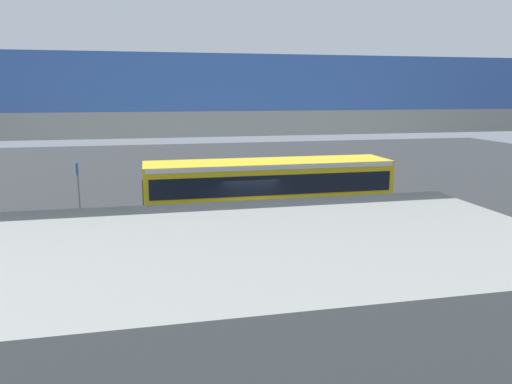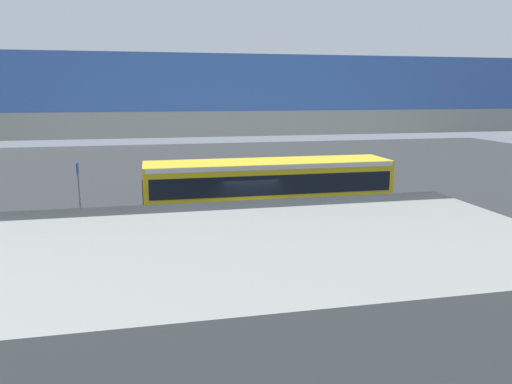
{
  "view_description": "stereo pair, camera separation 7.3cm",
  "coord_description": "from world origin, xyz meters",
  "px_view_note": "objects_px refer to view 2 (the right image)",
  "views": [
    {
      "loc": [
        4.35,
        21.09,
        6.29
      ],
      "look_at": [
        -0.59,
        -1.28,
        1.6
      ],
      "focal_mm": 34.29,
      "sensor_mm": 36.0,
      "label": 1
    },
    {
      "loc": [
        4.28,
        21.11,
        6.29
      ],
      "look_at": [
        -0.59,
        -1.28,
        1.6
      ],
      "focal_mm": 34.29,
      "sensor_mm": 36.0,
      "label": 2
    }
  ],
  "objects_px": {
    "parked_van": "(78,242)",
    "traffic_sign": "(78,180)",
    "pedestrian": "(425,212)",
    "city_bus": "(268,188)"
  },
  "relations": [
    {
      "from": "pedestrian",
      "to": "traffic_sign",
      "type": "bearing_deg",
      "value": -20.92
    },
    {
      "from": "pedestrian",
      "to": "city_bus",
      "type": "bearing_deg",
      "value": -17.83
    },
    {
      "from": "city_bus",
      "to": "parked_van",
      "type": "height_order",
      "value": "city_bus"
    },
    {
      "from": "city_bus",
      "to": "pedestrian",
      "type": "distance_m",
      "value": 7.33
    },
    {
      "from": "parked_van",
      "to": "traffic_sign",
      "type": "height_order",
      "value": "traffic_sign"
    },
    {
      "from": "parked_van",
      "to": "pedestrian",
      "type": "xyz_separation_m",
      "value": [
        -14.88,
        -2.53,
        -0.3
      ]
    },
    {
      "from": "parked_van",
      "to": "pedestrian",
      "type": "relative_size",
      "value": 2.68
    },
    {
      "from": "parked_van",
      "to": "traffic_sign",
      "type": "bearing_deg",
      "value": -83.08
    },
    {
      "from": "city_bus",
      "to": "parked_van",
      "type": "bearing_deg",
      "value": 30.82
    },
    {
      "from": "pedestrian",
      "to": "traffic_sign",
      "type": "xyz_separation_m",
      "value": [
        15.93,
        -6.09,
        1.0
      ]
    }
  ]
}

